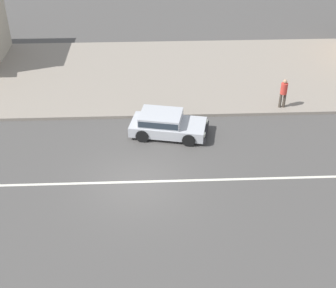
% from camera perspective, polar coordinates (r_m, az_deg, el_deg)
% --- Properties ---
extents(ground_plane, '(160.00, 160.00, 0.00)m').
position_cam_1_polar(ground_plane, '(19.20, -3.67, -4.63)').
color(ground_plane, '#4C4947').
extents(lane_centre_stripe, '(50.40, 0.14, 0.01)m').
position_cam_1_polar(lane_centre_stripe, '(19.20, -3.67, -4.62)').
color(lane_centre_stripe, silver).
rests_on(lane_centre_stripe, ground).
extents(kerb_strip, '(68.00, 10.00, 0.15)m').
position_cam_1_polar(kerb_strip, '(27.86, -3.45, 8.49)').
color(kerb_strip, gray).
rests_on(kerb_strip, ground).
extents(hatchback_silver_2, '(3.84, 2.34, 1.10)m').
position_cam_1_polar(hatchback_silver_2, '(21.85, -0.29, 2.53)').
color(hatchback_silver_2, '#B7BABF').
rests_on(hatchback_silver_2, ground).
extents(pedestrian_near_clock, '(0.34, 0.34, 1.55)m').
position_cam_1_polar(pedestrian_near_clock, '(24.40, 13.92, 6.25)').
color(pedestrian_near_clock, '#4C4238').
rests_on(pedestrian_near_clock, kerb_strip).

